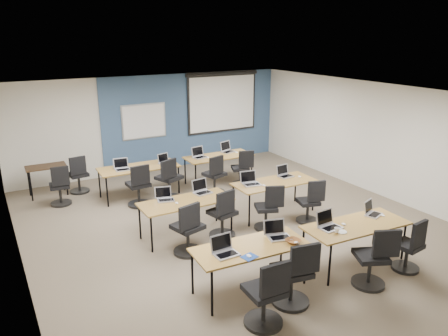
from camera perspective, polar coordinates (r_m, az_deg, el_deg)
floor at (r=9.11m, az=1.47°, el=-7.50°), size 8.00×9.00×0.02m
ceiling at (r=8.34m, az=1.62°, el=9.56°), size 8.00×9.00×0.02m
wall_back at (r=12.58m, az=-9.20°, el=5.78°), size 8.00×0.04×2.70m
wall_front at (r=5.59m, az=26.72°, el=-11.04°), size 8.00×0.04×2.70m
wall_left at (r=7.49m, az=-25.70°, el=-3.80°), size 0.04×9.00×2.70m
wall_right at (r=11.18m, az=19.39°, el=3.55°), size 0.04×9.00×2.70m
blue_accent_panel at (r=13.03m, az=-3.99°, el=6.36°), size 5.50×0.04×2.70m
whiteboard at (r=12.39m, az=-10.40°, el=6.01°), size 1.28×0.03×0.98m
projector_screen at (r=13.32m, az=-0.20°, el=8.98°), size 2.40×0.10×1.82m
training_table_front_left at (r=6.74m, az=3.47°, el=-10.52°), size 1.79×0.75×0.73m
training_table_front_right at (r=7.76m, az=16.86°, el=-7.35°), size 1.84×0.77×0.73m
training_table_mid_left at (r=8.45m, az=-4.99°, el=-4.57°), size 1.79×0.75×0.73m
training_table_mid_right at (r=9.52m, az=6.61°, el=-2.04°), size 1.82×0.76×0.73m
training_table_back_left at (r=10.69m, az=-11.06°, el=-0.06°), size 1.89×0.79×0.73m
training_table_back_right at (r=11.43m, az=-0.69°, el=1.39°), size 1.79×0.75×0.73m
laptop_0 at (r=6.48m, az=0.05°, el=-10.60°), size 0.35×0.30×0.27m
mouse_0 at (r=6.43m, az=3.28°, el=-11.39°), size 0.09×0.12×0.04m
task_chair_0 at (r=6.12m, az=5.56°, el=-16.62°), size 0.54×0.54×1.02m
laptop_1 at (r=7.01m, az=6.99°, el=-8.46°), size 0.35×0.30×0.26m
mouse_1 at (r=6.86m, az=9.48°, el=-9.64°), size 0.06×0.10×0.04m
task_chair_1 at (r=6.57m, az=9.18°, el=-14.07°), size 0.56×0.56×1.03m
laptop_2 at (r=7.49m, az=13.48°, el=-7.07°), size 0.36×0.31×0.27m
mouse_2 at (r=7.66m, az=15.37°, el=-7.08°), size 0.06×0.10×0.03m
task_chair_2 at (r=7.31m, az=18.98°, el=-11.56°), size 0.56×0.52×1.00m
laptop_3 at (r=8.21m, az=18.75°, el=-5.37°), size 0.31×0.27×0.24m
mouse_3 at (r=8.22m, az=20.02°, el=-5.84°), size 0.08×0.10×0.03m
task_chair_3 at (r=7.96m, az=23.12°, el=-9.79°), size 0.46×0.46×0.95m
laptop_4 at (r=8.50m, az=-7.75°, el=-3.76°), size 0.32×0.27×0.24m
mouse_4 at (r=8.31m, az=-6.19°, el=-4.56°), size 0.07×0.10×0.03m
task_chair_4 at (r=7.86m, az=-4.68°, el=-8.42°), size 0.54×0.54×1.02m
laptop_5 at (r=8.81m, az=-2.95°, el=-2.82°), size 0.35×0.29×0.26m
mouse_5 at (r=8.76m, az=-0.00°, el=-3.29°), size 0.07×0.10×0.03m
task_chair_5 at (r=8.46m, az=-0.13°, el=-6.48°), size 0.52×0.52×1.00m
laptop_6 at (r=9.29m, az=3.47°, el=-1.73°), size 0.36×0.31×0.27m
mouse_6 at (r=9.22m, az=5.25°, el=-2.28°), size 0.08×0.10×0.03m
task_chair_6 at (r=8.84m, az=5.80°, el=-5.62°), size 0.50×0.47×0.96m
laptop_7 at (r=9.88m, az=7.91°, el=-0.72°), size 0.33×0.28×0.25m
mouse_7 at (r=9.88m, az=9.85°, el=-1.12°), size 0.07×0.10×0.03m
task_chair_7 at (r=9.28m, az=11.17°, el=-4.76°), size 0.47×0.46×0.95m
laptop_8 at (r=10.53m, az=-13.17°, el=0.14°), size 0.34×0.29×0.26m
mouse_8 at (r=10.58m, az=-11.06°, el=0.07°), size 0.08×0.11×0.04m
task_chair_8 at (r=10.12m, az=-11.02°, el=-2.68°), size 0.53×0.53×1.01m
laptop_9 at (r=10.85m, az=-7.79°, el=0.93°), size 0.30×0.26×0.23m
mouse_9 at (r=10.83m, az=-6.57°, el=0.68°), size 0.07×0.10×0.03m
task_chair_9 at (r=10.36m, az=-7.15°, el=-1.91°), size 0.60×0.57×1.05m
laptop_10 at (r=11.28m, az=-3.27°, el=1.73°), size 0.35×0.30×0.27m
mouse_10 at (r=11.23m, az=-2.11°, el=1.39°), size 0.07×0.10×0.04m
task_chair_10 at (r=10.68m, az=-1.18°, el=-1.31°), size 0.52×0.52×1.00m
laptop_11 at (r=11.78m, az=0.42°, el=2.45°), size 0.36×0.31×0.27m
mouse_11 at (r=11.70m, az=1.64°, el=2.05°), size 0.08×0.11×0.04m
task_chair_11 at (r=11.26m, az=2.34°, el=-0.41°), size 0.50×0.48×0.96m
blue_mousepad at (r=6.43m, az=3.34°, el=-11.51°), size 0.25×0.23×0.01m
snack_bowl at (r=6.88m, az=9.01°, el=-9.41°), size 0.27×0.27×0.06m
snack_plate at (r=7.39m, az=15.12°, el=-8.05°), size 0.21×0.21×0.01m
coffee_cup at (r=7.32m, az=14.53°, el=-7.90°), size 0.09×0.09×0.07m
utility_table at (r=11.34m, az=-22.21°, el=-0.21°), size 0.92×0.51×0.75m
spare_chair_a at (r=11.33m, az=-18.45°, el=-1.20°), size 0.48×0.48×0.96m
spare_chair_b at (r=10.67m, az=-20.61°, el=-2.58°), size 0.47×0.47×0.96m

